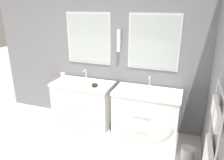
% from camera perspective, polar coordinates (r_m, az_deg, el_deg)
% --- Properties ---
extents(wall_back, '(4.83, 0.15, 2.60)m').
position_cam_1_polar(wall_back, '(3.93, 0.60, 6.46)').
color(wall_back, slate).
rests_on(wall_back, ground_plane).
extents(wall_right, '(0.13, 4.27, 2.60)m').
position_cam_1_polar(wall_right, '(2.57, 26.80, -3.43)').
color(wall_right, slate).
rests_on(wall_right, ground_plane).
extents(vanity_left, '(1.09, 0.63, 0.85)m').
position_cam_1_polar(vanity_left, '(4.09, -7.65, -6.37)').
color(vanity_left, white).
rests_on(vanity_left, ground_plane).
extents(vanity_right, '(1.09, 0.63, 0.85)m').
position_cam_1_polar(vanity_right, '(3.74, 8.79, -9.06)').
color(vanity_right, white).
rests_on(vanity_right, ground_plane).
extents(faucet_left, '(0.17, 0.13, 0.21)m').
position_cam_1_polar(faucet_left, '(4.03, -6.87, 1.30)').
color(faucet_left, silver).
rests_on(faucet_left, vanity_left).
extents(faucet_right, '(0.17, 0.13, 0.21)m').
position_cam_1_polar(faucet_right, '(3.68, 9.74, -0.67)').
color(faucet_right, silver).
rests_on(faucet_right, vanity_right).
extents(toiletry_bottle, '(0.07, 0.07, 0.22)m').
position_cam_1_polar(toiletry_bottle, '(4.01, -12.73, 0.83)').
color(toiletry_bottle, silver).
rests_on(toiletry_bottle, vanity_left).
extents(amenity_bowl, '(0.11, 0.11, 0.07)m').
position_cam_1_polar(amenity_bowl, '(3.73, -4.55, -1.29)').
color(amenity_bowl, black).
rests_on(amenity_bowl, vanity_left).
extents(waste_bin, '(0.19, 0.19, 0.24)m').
position_cam_1_polar(waste_bin, '(3.51, 19.07, -17.99)').
color(waste_bin, '#B7B7BC').
rests_on(waste_bin, ground_plane).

